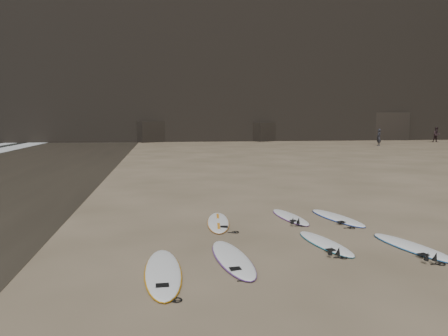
% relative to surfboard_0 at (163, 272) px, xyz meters
% --- Properties ---
extents(ground, '(240.00, 240.00, 0.00)m').
position_rel_surfboard_0_xyz_m(ground, '(4.27, 1.04, -0.05)').
color(ground, '#897559').
rests_on(ground, ground).
extents(surfboard_0, '(0.71, 2.77, 0.10)m').
position_rel_surfboard_0_xyz_m(surfboard_0, '(0.00, 0.00, 0.00)').
color(surfboard_0, white).
rests_on(surfboard_0, ground).
extents(surfboard_1, '(0.86, 2.66, 0.09)m').
position_rel_surfboard_0_xyz_m(surfboard_1, '(1.43, 0.61, -0.00)').
color(surfboard_1, white).
rests_on(surfboard_1, ground).
extents(surfboard_2, '(0.91, 2.28, 0.08)m').
position_rel_surfboard_0_xyz_m(surfboard_2, '(3.74, 1.42, -0.01)').
color(surfboard_2, white).
rests_on(surfboard_2, ground).
extents(surfboard_3, '(1.11, 2.50, 0.09)m').
position_rel_surfboard_0_xyz_m(surfboard_3, '(5.57, 0.86, -0.01)').
color(surfboard_3, white).
rests_on(surfboard_3, ground).
extents(surfboard_5, '(0.83, 2.45, 0.09)m').
position_rel_surfboard_0_xyz_m(surfboard_5, '(1.54, 3.79, -0.01)').
color(surfboard_5, white).
rests_on(surfboard_5, ground).
extents(surfboard_6, '(0.84, 2.26, 0.08)m').
position_rel_surfboard_0_xyz_m(surfboard_6, '(3.71, 4.14, -0.01)').
color(surfboard_6, white).
rests_on(surfboard_6, ground).
extents(surfboard_7, '(1.13, 2.49, 0.09)m').
position_rel_surfboard_0_xyz_m(surfboard_7, '(5.04, 3.85, -0.01)').
color(surfboard_7, white).
rests_on(surfboard_7, ground).
extents(person_a, '(0.45, 0.66, 1.77)m').
position_rel_surfboard_0_xyz_m(person_a, '(22.40, 34.74, 0.83)').
color(person_a, black).
rests_on(person_a, ground).
extents(person_b, '(0.91, 0.73, 1.79)m').
position_rel_surfboard_0_xyz_m(person_b, '(32.62, 40.21, 0.84)').
color(person_b, black).
rests_on(person_b, ground).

